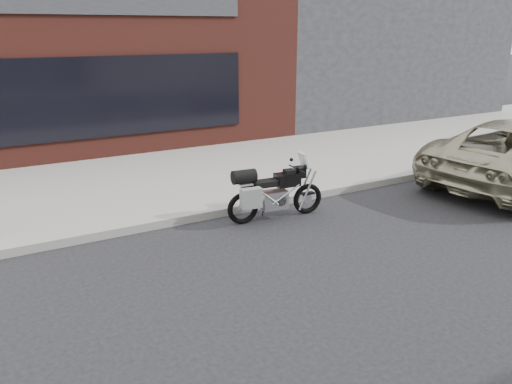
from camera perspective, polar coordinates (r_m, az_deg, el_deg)
name	(u,v)px	position (r m, az deg, el deg)	size (l,w,h in m)	color
ground	(356,326)	(6.22, 11.41, -14.73)	(120.00, 120.00, 0.00)	black
near_sidewalk	(163,175)	(11.90, -10.61, 1.96)	(44.00, 6.00, 0.15)	gray
storefront	(27,64)	(17.98, -24.69, 13.12)	(14.00, 10.07, 4.50)	#5D261E
neighbour_building	(331,37)	(22.42, 8.55, 17.14)	(10.00, 10.00, 6.00)	#25262A
motorcycle	(270,193)	(9.00, 1.66, -0.08)	(1.91, 0.61, 1.20)	black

